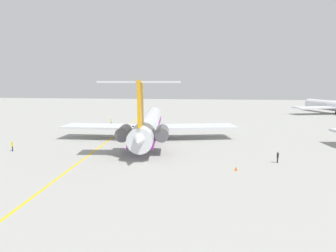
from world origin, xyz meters
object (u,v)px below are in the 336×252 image
at_px(main_jetliner, 148,124).
at_px(ground_crew_portside, 111,121).
at_px(ground_crew_near_nose, 12,145).
at_px(safety_cone_nose, 236,169).
at_px(ground_crew_near_tail, 278,156).
at_px(airliner_far_left, 335,106).

height_order(main_jetliner, ground_crew_portside, main_jetliner).
xyz_separation_m(ground_crew_near_nose, safety_cone_nose, (6.15, 36.73, -0.89)).
relative_size(ground_crew_near_nose, ground_crew_near_tail, 1.09).
distance_m(main_jetliner, safety_cone_nose, 24.39).
distance_m(ground_crew_near_nose, ground_crew_portside, 32.90).
bearing_deg(safety_cone_nose, airliner_far_left, 150.07).
bearing_deg(airliner_far_left, main_jetliner, 117.59).
relative_size(main_jetliner, ground_crew_near_tail, 24.34).
height_order(main_jetliner, ground_crew_near_tail, main_jetliner).
xyz_separation_m(main_jetliner, ground_crew_near_nose, (12.37, -21.15, -2.10)).
relative_size(ground_crew_near_tail, ground_crew_portside, 1.01).
distance_m(main_jetliner, airliner_far_left, 83.21).
bearing_deg(ground_crew_near_tail, safety_cone_nose, -89.97).
distance_m(airliner_far_left, safety_cone_nose, 88.36).
bearing_deg(main_jetliner, ground_crew_near_nose, 113.41).
distance_m(ground_crew_near_tail, safety_cone_nose, 7.81).
bearing_deg(ground_crew_near_tail, main_jetliner, -157.88).
xyz_separation_m(ground_crew_near_nose, ground_crew_near_tail, (1.67, 43.07, -0.09)).
bearing_deg(ground_crew_near_nose, main_jetliner, 156.77).
xyz_separation_m(main_jetliner, airliner_far_left, (-58.01, 59.65, -0.29)).
bearing_deg(ground_crew_portside, main_jetliner, -54.45).
height_order(ground_crew_near_nose, ground_crew_near_tail, ground_crew_near_nose).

